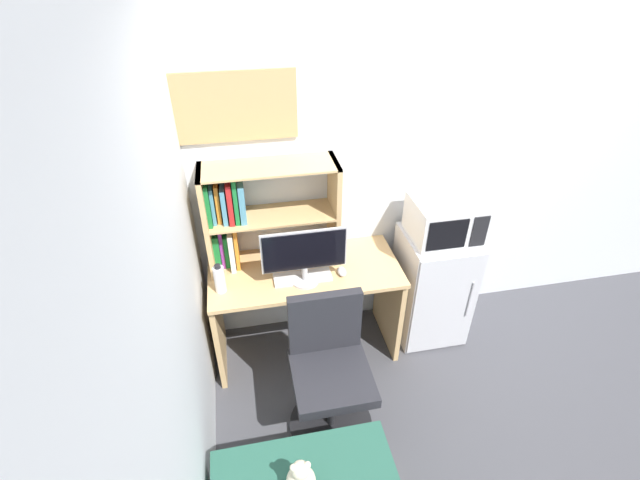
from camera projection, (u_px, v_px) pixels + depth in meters
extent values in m
cube|color=silver|center=(473.00, 162.00, 3.23)|extent=(6.40, 0.04, 2.60)
cube|color=silver|center=(163.00, 398.00, 1.60)|extent=(0.04, 4.40, 2.60)
cube|color=tan|center=(305.00, 271.00, 3.07)|extent=(1.31, 0.60, 0.03)
cube|color=tan|center=(218.00, 324.00, 3.19)|extent=(0.04, 0.54, 0.74)
cube|color=tan|center=(388.00, 300.00, 3.39)|extent=(0.04, 0.54, 0.74)
cube|color=tan|center=(207.00, 222.00, 2.89)|extent=(0.03, 0.30, 0.72)
cube|color=tan|center=(334.00, 209.00, 3.02)|extent=(0.03, 0.30, 0.72)
cube|color=tan|center=(268.00, 167.00, 2.75)|extent=(0.87, 0.30, 0.01)
cube|color=tan|center=(272.00, 215.00, 2.95)|extent=(0.81, 0.30, 0.01)
cube|color=#197233|center=(217.00, 247.00, 3.05)|extent=(0.04, 0.19, 0.27)
cube|color=purple|center=(222.00, 244.00, 3.05)|extent=(0.02, 0.17, 0.31)
cube|color=#197233|center=(226.00, 247.00, 3.07)|extent=(0.03, 0.17, 0.24)
cube|color=silver|center=(231.00, 246.00, 3.04)|extent=(0.03, 0.25, 0.29)
cube|color=orange|center=(236.00, 243.00, 3.05)|extent=(0.02, 0.22, 0.32)
cube|color=#197233|center=(208.00, 200.00, 2.82)|extent=(0.03, 0.24, 0.28)
cube|color=teal|center=(213.00, 201.00, 2.84)|extent=(0.02, 0.20, 0.25)
cube|color=orange|center=(218.00, 200.00, 2.85)|extent=(0.03, 0.18, 0.26)
cube|color=teal|center=(224.00, 201.00, 2.85)|extent=(0.03, 0.22, 0.24)
cube|color=#B21E1E|center=(230.00, 198.00, 2.84)|extent=(0.03, 0.24, 0.28)
cube|color=#197233|center=(235.00, 196.00, 2.84)|extent=(0.03, 0.23, 0.31)
cube|color=teal|center=(241.00, 198.00, 2.86)|extent=(0.04, 0.24, 0.26)
cylinder|color=#B7B7BC|center=(305.00, 280.00, 2.96)|extent=(0.18, 0.18, 0.02)
cylinder|color=#B7B7BC|center=(305.00, 273.00, 2.92)|extent=(0.04, 0.04, 0.10)
cube|color=#B7B7BC|center=(304.00, 250.00, 2.82)|extent=(0.55, 0.01, 0.29)
cube|color=black|center=(304.00, 251.00, 2.82)|extent=(0.53, 0.02, 0.27)
cube|color=silver|center=(303.00, 277.00, 2.98)|extent=(0.38, 0.13, 0.02)
ellipsoid|color=silver|center=(342.00, 272.00, 3.01)|extent=(0.06, 0.10, 0.04)
cylinder|color=silver|center=(220.00, 279.00, 2.83)|extent=(0.07, 0.07, 0.19)
cylinder|color=black|center=(217.00, 267.00, 2.77)|extent=(0.04, 0.04, 0.02)
cube|color=silver|center=(432.00, 285.00, 3.41)|extent=(0.50, 0.47, 0.91)
cube|color=silver|center=(445.00, 306.00, 3.22)|extent=(0.48, 0.01, 0.87)
cylinder|color=#B2B2B7|center=(470.00, 300.00, 3.21)|extent=(0.01, 0.01, 0.32)
cube|color=silver|center=(444.00, 219.00, 3.07)|extent=(0.45, 0.38, 0.29)
cube|color=black|center=(448.00, 235.00, 2.91)|extent=(0.27, 0.01, 0.22)
cube|color=black|center=(480.00, 231.00, 2.94)|extent=(0.11, 0.01, 0.23)
cylinder|color=black|center=(331.00, 424.00, 2.93)|extent=(0.54, 0.54, 0.04)
cylinder|color=black|center=(331.00, 403.00, 2.80)|extent=(0.04, 0.04, 0.45)
cube|color=#232328|center=(332.00, 377.00, 2.66)|extent=(0.47, 0.47, 0.07)
cube|color=#232328|center=(325.00, 322.00, 2.69)|extent=(0.44, 0.06, 0.43)
sphere|color=beige|center=(301.00, 470.00, 2.03)|extent=(0.09, 0.09, 0.09)
sphere|color=beige|center=(293.00, 468.00, 2.01)|extent=(0.03, 0.03, 0.03)
sphere|color=beige|center=(307.00, 465.00, 2.02)|extent=(0.03, 0.03, 0.03)
cube|color=tan|center=(233.00, 107.00, 2.64)|extent=(0.76, 0.02, 0.42)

